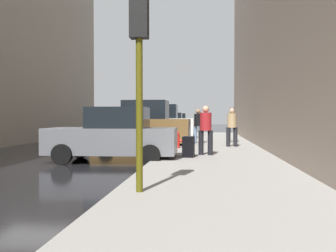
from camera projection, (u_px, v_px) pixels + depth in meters
The scene contains 14 objects.
ground_plane at pixel (31, 162), 12.18m from camera, with size 120.00×120.00×0.00m, color black.
sidewalk at pixel (217, 162), 11.57m from camera, with size 4.00×40.00×0.15m, color gray.
parked_gray_coupe at pixel (114, 136), 12.29m from camera, with size 4.24×2.14×1.79m.
parked_bronze_suv at pixel (143, 126), 17.89m from camera, with size 4.63×2.12×2.25m.
parked_white_van at pixel (158, 124), 23.77m from camera, with size 4.61×2.08×2.25m.
parked_dark_green_sedan at pixel (168, 125), 29.79m from camera, with size 4.20×2.06×1.79m.
parked_red_hatchback at pixel (174, 123), 35.23m from camera, with size 4.26×2.18×1.79m.
fire_hydrant at pixel (177, 140), 15.87m from camera, with size 0.42×0.22×0.70m.
traffic_light at pixel (139, 44), 6.55m from camera, with size 0.32×0.32×3.60m.
pedestrian_in_red_jacket at pixel (206, 127), 12.94m from camera, with size 0.52×0.44×1.71m.
pedestrian_in_jeans at pixel (198, 124), 18.79m from camera, with size 0.53×0.49×1.71m.
pedestrian_in_tan_coat at pixel (232, 125), 16.59m from camera, with size 0.51×0.43×1.71m.
pedestrian_with_beanie at pixel (232, 123), 19.42m from camera, with size 0.53×0.49×1.78m.
rolling_suitcase at pixel (189, 147), 12.33m from camera, with size 0.40×0.58×1.04m.
Camera 1 is at (5.67, -11.64, 1.48)m, focal length 40.00 mm.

